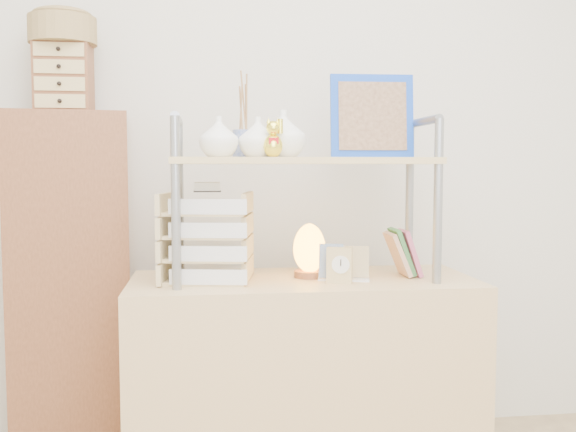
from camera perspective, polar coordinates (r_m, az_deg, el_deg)
name	(u,v)px	position (r m, az deg, el deg)	size (l,w,h in m)	color
desk	(303,383)	(2.35, 1.34, -14.62)	(1.20, 0.50, 0.75)	tan
cabinet	(71,286)	(2.66, -18.76, -5.91)	(0.45, 0.24, 1.35)	brown
hutch	(295,153)	(2.23, 0.63, 5.63)	(0.90, 0.34, 0.73)	gray
letter_tray	(208,242)	(2.21, -7.15, -2.29)	(0.32, 0.30, 0.34)	tan
salt_lamp	(309,250)	(2.26, 1.90, -3.04)	(0.13, 0.12, 0.19)	brown
desk_clock	(339,265)	(2.17, 4.60, -4.38)	(0.09, 0.06, 0.12)	tan
postcard_stand	(344,270)	(2.22, 4.96, -4.79)	(0.18, 0.09, 0.13)	white
drawer_chest	(64,78)	(2.62, -19.30, 11.50)	(0.20, 0.16, 0.25)	brown
woven_basket	(63,31)	(2.65, -19.39, 15.26)	(0.25, 0.25, 0.10)	olive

